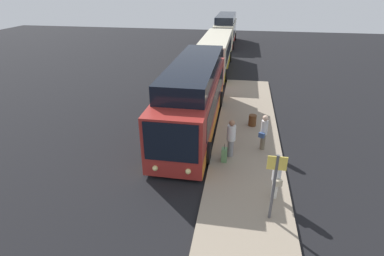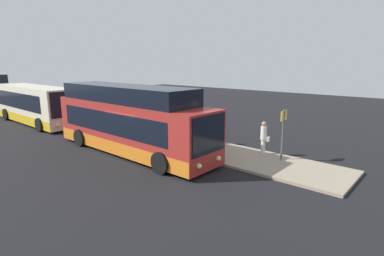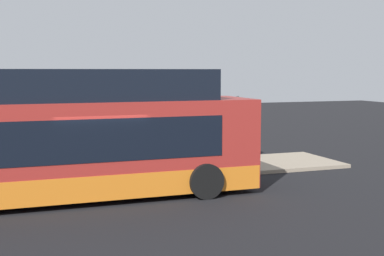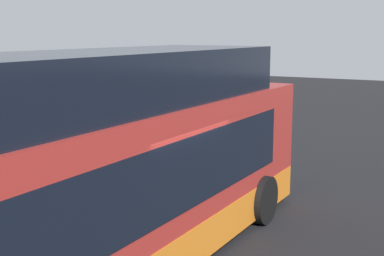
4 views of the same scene
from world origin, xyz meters
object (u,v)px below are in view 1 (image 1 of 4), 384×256
Objects in this scene: passenger_boarding at (277,176)px; passenger_with_bags at (264,131)px; suitcase at (224,155)px; passenger_waiting at (231,137)px; bus_third at (225,31)px; trash_bin at (252,120)px; bus_lead at (194,99)px; bus_second at (216,53)px; sign_post at (275,180)px.

passenger_boarding is 0.98× the size of passenger_with_bags.
passenger_waiting is at bearing 155.06° from suitcase.
bus_third is 29.84m from suitcase.
bus_third is 5.85× the size of passenger_boarding.
passenger_waiting reaches higher than trash_bin.
bus_lead is 4.54m from passenger_with_bags.
bus_second is 4.24× the size of sign_post.
bus_lead reaches higher than sign_post.
bus_third is 32.31m from passenger_boarding.
passenger_with_bags is at bearing -156.32° from passenger_waiting.
sign_post is 7.68m from trash_bin.
passenger_with_bags is at bearing 14.16° from bus_second.
sign_post reaches higher than suitcase.
passenger_waiting reaches higher than suitcase.
bus_third is (-13.09, -0.00, 0.16)m from bus_second.
passenger_with_bags reaches higher than suitcase.
passenger_boarding is at bearing 6.74° from trash_bin.
bus_third reaches higher than trash_bin.
passenger_waiting reaches higher than passenger_with_bags.
bus_third reaches higher than bus_second.
sign_post is at bearing 65.88° from passenger_boarding.
bus_second is 15.70m from passenger_with_bags.
bus_second is 20.48m from sign_post.
bus_third is at bearing -180.00° from bus_lead.
bus_lead is 12.22× the size of suitcase.
suitcase is 4.32m from trash_bin.
passenger_boarding is at bearing 7.36° from bus_third.
bus_third is 28.57m from passenger_with_bags.
suitcase is (0.54, -0.25, -0.68)m from passenger_waiting.
bus_second is at bearing -50.75° from passenger_with_bags.
passenger_with_bags is 0.71× the size of sign_post.
passenger_waiting reaches higher than passenger_boarding.
passenger_with_bags is (-0.90, 1.53, -0.00)m from passenger_waiting.
suitcase is at bearing 63.97° from passenger_with_bags.
trash_bin is (-7.55, -0.53, -1.28)m from sign_post.
bus_third is at bearing -173.27° from sign_post.
bus_third reaches higher than passenger_waiting.
bus_second is 16.70× the size of trash_bin.
bus_second reaches higher than passenger_waiting.
bus_lead is 6.11× the size of passenger_with_bags.
passenger_boarding is 1.32m from sign_post.
passenger_with_bags is at bearing 128.89° from suitcase.
bus_second reaches higher than passenger_boarding.
bus_third is at bearing -92.14° from passenger_waiting.
bus_second is 13.04m from trash_bin.
bus_lead is at bearing -84.59° from trash_bin.
suitcase is at bearing 7.04° from bus_second.
bus_third reaches higher than passenger_boarding.
sign_post is (3.44, 1.86, 1.27)m from suitcase.
bus_third is 25.88m from trash_bin.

